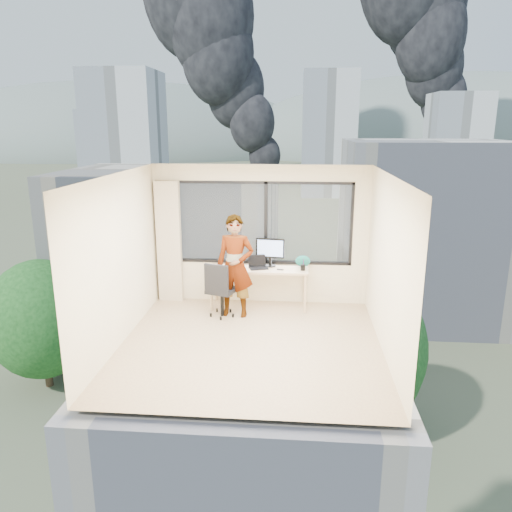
# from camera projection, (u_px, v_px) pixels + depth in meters

# --- Properties ---
(floor) EXTENTS (4.00, 4.00, 0.01)m
(floor) POSITION_uv_depth(u_px,v_px,m) (251.00, 344.00, 7.60)
(floor) COLOR tan
(floor) RESTS_ON ground
(ceiling) EXTENTS (4.00, 4.00, 0.01)m
(ceiling) POSITION_uv_depth(u_px,v_px,m) (250.00, 175.00, 6.93)
(ceiling) COLOR white
(ceiling) RESTS_ON ground
(wall_front) EXTENTS (4.00, 0.01, 2.60)m
(wall_front) POSITION_uv_depth(u_px,v_px,m) (233.00, 313.00, 5.34)
(wall_front) COLOR #F4E8BC
(wall_front) RESTS_ON ground
(wall_left) EXTENTS (0.01, 4.00, 2.60)m
(wall_left) POSITION_uv_depth(u_px,v_px,m) (119.00, 261.00, 7.43)
(wall_left) COLOR #F4E8BC
(wall_left) RESTS_ON ground
(wall_right) EXTENTS (0.01, 4.00, 2.60)m
(wall_right) POSITION_uv_depth(u_px,v_px,m) (388.00, 267.00, 7.10)
(wall_right) COLOR #F4E8BC
(wall_right) RESTS_ON ground
(window_wall) EXTENTS (3.30, 0.16, 1.55)m
(window_wall) POSITION_uv_depth(u_px,v_px,m) (263.00, 223.00, 9.13)
(window_wall) COLOR black
(window_wall) RESTS_ON ground
(curtain) EXTENTS (0.45, 0.14, 2.30)m
(curtain) POSITION_uv_depth(u_px,v_px,m) (169.00, 242.00, 9.26)
(curtain) COLOR beige
(curtain) RESTS_ON floor
(desk) EXTENTS (1.80, 0.60, 0.75)m
(desk) POSITION_uv_depth(u_px,v_px,m) (259.00, 287.00, 9.10)
(desk) COLOR tan
(desk) RESTS_ON floor
(chair) EXTENTS (0.65, 0.65, 1.02)m
(chair) POSITION_uv_depth(u_px,v_px,m) (222.00, 288.00, 8.62)
(chair) COLOR black
(chair) RESTS_ON floor
(person) EXTENTS (0.69, 0.48, 1.81)m
(person) POSITION_uv_depth(u_px,v_px,m) (235.00, 266.00, 8.55)
(person) COLOR #2D2D33
(person) RESTS_ON floor
(monitor) EXTENTS (0.54, 0.18, 0.53)m
(monitor) POSITION_uv_depth(u_px,v_px,m) (270.00, 252.00, 9.05)
(monitor) COLOR black
(monitor) RESTS_ON desk
(game_console) EXTENTS (0.36, 0.32, 0.07)m
(game_console) POSITION_uv_depth(u_px,v_px,m) (235.00, 262.00, 9.26)
(game_console) COLOR white
(game_console) RESTS_ON desk
(laptop) EXTENTS (0.42, 0.43, 0.21)m
(laptop) POSITION_uv_depth(u_px,v_px,m) (258.00, 263.00, 8.94)
(laptop) COLOR black
(laptop) RESTS_ON desk
(cellphone) EXTENTS (0.12, 0.08, 0.01)m
(cellphone) POSITION_uv_depth(u_px,v_px,m) (280.00, 269.00, 8.88)
(cellphone) COLOR black
(cellphone) RESTS_ON desk
(pen_cup) EXTENTS (0.09, 0.09, 0.11)m
(pen_cup) POSITION_uv_depth(u_px,v_px,m) (303.00, 267.00, 8.84)
(pen_cup) COLOR black
(pen_cup) RESTS_ON desk
(handbag) EXTENTS (0.28, 0.15, 0.21)m
(handbag) POSITION_uv_depth(u_px,v_px,m) (303.00, 261.00, 9.06)
(handbag) COLOR #0C4749
(handbag) RESTS_ON desk
(exterior_ground) EXTENTS (400.00, 400.00, 0.04)m
(exterior_ground) POSITION_uv_depth(u_px,v_px,m) (295.00, 194.00, 126.74)
(exterior_ground) COLOR #515B3D
(exterior_ground) RESTS_ON ground
(near_bldg_a) EXTENTS (16.00, 12.00, 14.00)m
(near_bldg_a) POSITION_uv_depth(u_px,v_px,m) (174.00, 259.00, 39.02)
(near_bldg_a) COLOR beige
(near_bldg_a) RESTS_ON exterior_ground
(near_bldg_b) EXTENTS (14.00, 13.00, 16.00)m
(near_bldg_b) POSITION_uv_depth(u_px,v_px,m) (421.00, 230.00, 44.75)
(near_bldg_b) COLOR silver
(near_bldg_b) RESTS_ON exterior_ground
(far_tower_a) EXTENTS (14.00, 14.00, 28.00)m
(far_tower_a) POSITION_uv_depth(u_px,v_px,m) (126.00, 141.00, 101.92)
(far_tower_a) COLOR silver
(far_tower_a) RESTS_ON exterior_ground
(far_tower_b) EXTENTS (13.00, 13.00, 30.00)m
(far_tower_b) POSITION_uv_depth(u_px,v_px,m) (328.00, 135.00, 122.21)
(far_tower_b) COLOR silver
(far_tower_b) RESTS_ON exterior_ground
(far_tower_c) EXTENTS (15.00, 15.00, 26.00)m
(far_tower_c) POSITION_uv_depth(u_px,v_px,m) (456.00, 141.00, 138.96)
(far_tower_c) COLOR silver
(far_tower_c) RESTS_ON exterior_ground
(far_tower_d) EXTENTS (16.00, 14.00, 22.00)m
(far_tower_d) POSITION_uv_depth(u_px,v_px,m) (109.00, 145.00, 157.69)
(far_tower_d) COLOR silver
(far_tower_d) RESTS_ON exterior_ground
(hill_a) EXTENTS (288.00, 216.00, 90.00)m
(hill_a) POSITION_uv_depth(u_px,v_px,m) (118.00, 152.00, 329.09)
(hill_a) COLOR slate
(hill_a) RESTS_ON exterior_ground
(hill_b) EXTENTS (300.00, 220.00, 96.00)m
(hill_b) POSITION_uv_depth(u_px,v_px,m) (456.00, 153.00, 311.10)
(hill_b) COLOR slate
(hill_b) RESTS_ON exterior_ground
(tree_a) EXTENTS (7.00, 7.00, 8.00)m
(tree_a) POSITION_uv_depth(u_px,v_px,m) (43.00, 331.00, 32.67)
(tree_a) COLOR #164317
(tree_a) RESTS_ON exterior_ground
(tree_b) EXTENTS (7.60, 7.60, 9.00)m
(tree_b) POSITION_uv_depth(u_px,v_px,m) (354.00, 365.00, 27.05)
(tree_b) COLOR #164317
(tree_b) RESTS_ON exterior_ground
(smoke_plume_b) EXTENTS (30.00, 18.00, 70.00)m
(smoke_plume_b) POSITION_uv_depth(u_px,v_px,m) (468.00, 50.00, 159.80)
(smoke_plume_b) COLOR black
(smoke_plume_b) RESTS_ON exterior_ground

